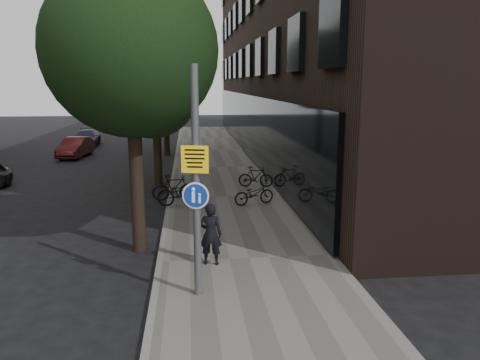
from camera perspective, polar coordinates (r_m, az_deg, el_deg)
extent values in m
plane|color=black|center=(9.08, 2.29, -17.82)|extent=(120.00, 120.00, 0.00)
cube|color=slate|center=(18.41, -1.55, -2.17)|extent=(4.50, 60.00, 0.12)
cube|color=slate|center=(18.37, -8.57, -2.31)|extent=(0.15, 60.00, 0.13)
cube|color=black|center=(31.67, 12.37, 19.68)|extent=(12.00, 40.00, 18.00)
cylinder|color=black|center=(12.72, -12.40, -1.63)|extent=(0.36, 0.36, 3.20)
sphere|color=black|center=(12.42, -13.18, 15.22)|extent=(4.40, 4.40, 4.40)
sphere|color=black|center=(13.15, -10.80, 10.75)|extent=(2.64, 2.64, 2.64)
cylinder|color=black|center=(21.05, -10.03, 3.69)|extent=(0.36, 0.36, 3.20)
sphere|color=black|center=(20.87, -10.40, 13.80)|extent=(5.00, 5.00, 5.00)
sphere|color=black|center=(21.63, -9.08, 11.11)|extent=(3.00, 3.00, 3.00)
cylinder|color=black|center=(29.98, -8.96, 6.07)|extent=(0.36, 0.36, 3.20)
sphere|color=black|center=(29.85, -9.19, 13.16)|extent=(5.00, 5.00, 5.00)
sphere|color=black|center=(30.63, -8.30, 11.27)|extent=(3.00, 3.00, 3.00)
cylinder|color=#595B5E|center=(9.43, -5.35, -0.55)|extent=(0.16, 0.16, 4.73)
cube|color=yellow|center=(9.33, -5.41, 2.61)|extent=(0.54, 0.15, 0.55)
cylinder|color=#0D2F99|center=(9.47, -5.32, -1.79)|extent=(0.47, 0.12, 0.48)
cylinder|color=white|center=(9.47, -5.32, -1.79)|extent=(0.54, 0.14, 0.55)
imported|color=black|center=(11.44, -3.62, -6.61)|extent=(0.61, 0.45, 1.53)
imported|color=black|center=(17.07, 1.72, -1.67)|extent=(1.63, 0.97, 0.81)
imported|color=black|center=(19.95, 1.93, 0.40)|extent=(1.53, 0.71, 0.89)
imported|color=black|center=(16.84, -7.04, -1.65)|extent=(1.96, 1.10, 0.97)
imported|color=black|center=(17.78, -8.04, -0.94)|extent=(1.67, 0.58, 0.99)
imported|color=#541818|center=(30.53, -19.41, 3.78)|extent=(1.70, 3.82, 1.22)
imported|color=#1C1F33|center=(35.70, -18.20, 4.89)|extent=(1.85, 4.14, 1.18)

